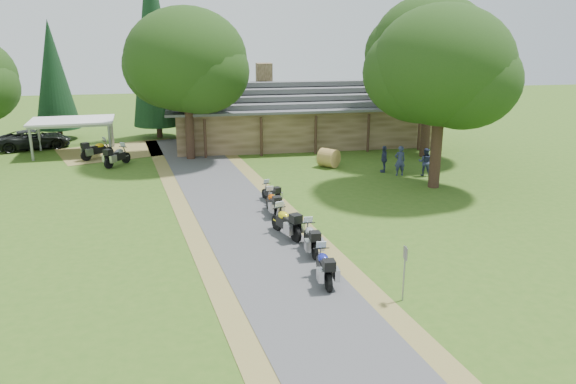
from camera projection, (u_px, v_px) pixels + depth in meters
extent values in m
plane|color=#365B19|center=(277.00, 269.00, 21.90)|extent=(120.00, 120.00, 0.00)
plane|color=#454548|center=(252.00, 234.00, 25.58)|extent=(51.95, 51.95, 0.00)
imported|color=black|center=(34.00, 135.00, 42.70)|extent=(3.97, 6.10, 2.16)
imported|color=navy|center=(400.00, 158.00, 35.09)|extent=(0.65, 0.48, 2.22)
imported|color=navy|center=(425.00, 160.00, 35.10)|extent=(0.71, 0.65, 2.06)
imported|color=navy|center=(384.00, 157.00, 35.92)|extent=(0.56, 0.67, 2.02)
cylinder|color=olive|center=(329.00, 158.00, 37.32)|extent=(1.67, 1.67, 1.23)
cone|color=black|center=(154.00, 43.00, 45.02)|extent=(4.07, 4.07, 15.36)
cone|color=black|center=(54.00, 81.00, 45.09)|extent=(3.54, 3.54, 9.56)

